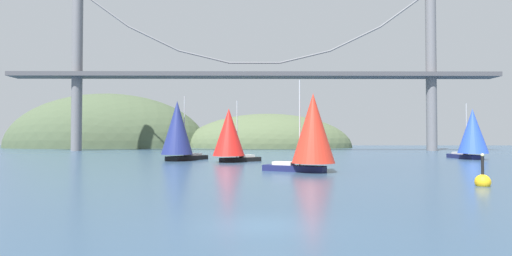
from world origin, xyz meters
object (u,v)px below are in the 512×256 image
sailboat_red_spinnaker (229,133)px  channel_buoy (483,181)px  sailboat_scarlet_sail (312,130)px  sailboat_navy_sail (178,130)px  sailboat_blue_spinnaker (472,133)px

sailboat_red_spinnaker → channel_buoy: size_ratio=3.45×
sailboat_scarlet_sail → channel_buoy: 16.73m
sailboat_navy_sail → channel_buoy: (28.55, -33.08, -4.44)m
sailboat_blue_spinnaker → sailboat_navy_sail: bearing=-174.9°
sailboat_blue_spinnaker → sailboat_navy_sail: size_ratio=0.93×
sailboat_red_spinnaker → channel_buoy: sailboat_red_spinnaker is taller
sailboat_scarlet_sail → channel_buoy: size_ratio=3.66×
sailboat_blue_spinnaker → sailboat_red_spinnaker: bearing=-169.0°
channel_buoy → sailboat_red_spinnaker: bearing=124.5°
sailboat_navy_sail → sailboat_scarlet_sail: (17.80, -20.89, -0.47)m
sailboat_scarlet_sail → channel_buoy: bearing=-48.6°
sailboat_red_spinnaker → sailboat_scarlet_sail: size_ratio=0.94×
sailboat_navy_sail → channel_buoy: bearing=-49.2°
sailboat_blue_spinnaker → sailboat_red_spinnaker: 40.66m
sailboat_blue_spinnaker → sailboat_red_spinnaker: (-39.91, -7.74, -0.18)m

